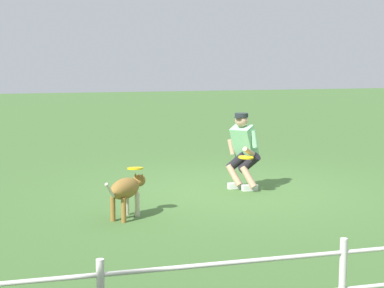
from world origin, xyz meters
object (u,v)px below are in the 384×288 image
object	(u,v)px
dog	(127,189)
frisbee_held	(246,157)
frisbee_flying	(135,168)
person	(243,149)

from	to	relation	value
dog	frisbee_held	xyz separation A→B (m)	(-2.10, -0.96, 0.21)
frisbee_flying	frisbee_held	distance (m)	2.10
frisbee_held	frisbee_flying	bearing A→B (deg)	22.07
person	dog	world-z (taller)	person
person	dog	size ratio (longest dim) A/B	1.57
person	frisbee_flying	size ratio (longest dim) A/B	5.83
person	frisbee_flying	world-z (taller)	person
person	frisbee_held	size ratio (longest dim) A/B	5.26
person	frisbee_flying	distance (m)	2.35
dog	frisbee_flying	distance (m)	0.34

